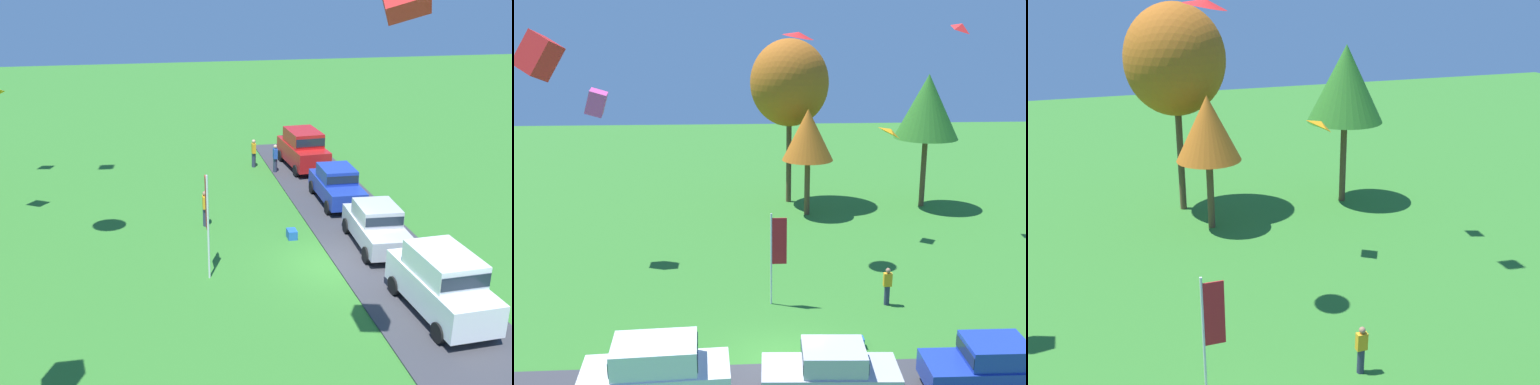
% 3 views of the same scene
% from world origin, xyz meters
% --- Properties ---
extents(person_on_lawn, '(0.36, 0.24, 1.71)m').
position_xyz_m(person_on_lawn, '(4.90, 4.52, 0.88)').
color(person_on_lawn, '#2D334C').
rests_on(person_on_lawn, ground).
extents(tree_center_back, '(5.35, 5.35, 11.29)m').
position_xyz_m(tree_center_back, '(2.12, 21.59, 8.33)').
color(tree_center_back, brown).
rests_on(tree_center_back, ground).
extents(tree_right_of_center, '(3.30, 3.30, 6.97)m').
position_xyz_m(tree_right_of_center, '(3.04, 18.39, 5.27)').
color(tree_right_of_center, brown).
rests_on(tree_right_of_center, ground).
extents(tree_far_right, '(4.27, 4.27, 9.02)m').
position_xyz_m(tree_far_right, '(11.22, 19.90, 6.85)').
color(tree_far_right, brown).
rests_on(tree_far_right, ground).
extents(flag_banner, '(0.71, 0.08, 4.16)m').
position_xyz_m(flag_banner, '(0.07, 4.91, 2.64)').
color(flag_banner, silver).
rests_on(flag_banner, ground).
extents(kite_diamond_high_left, '(1.19, 1.01, 0.72)m').
position_xyz_m(kite_diamond_high_left, '(7.13, 13.56, 6.26)').
color(kite_diamond_high_left, orange).
extents(kite_delta_topmost, '(2.04, 2.03, 0.53)m').
position_xyz_m(kite_delta_topmost, '(1.52, 10.62, 11.51)').
color(kite_delta_topmost, red).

